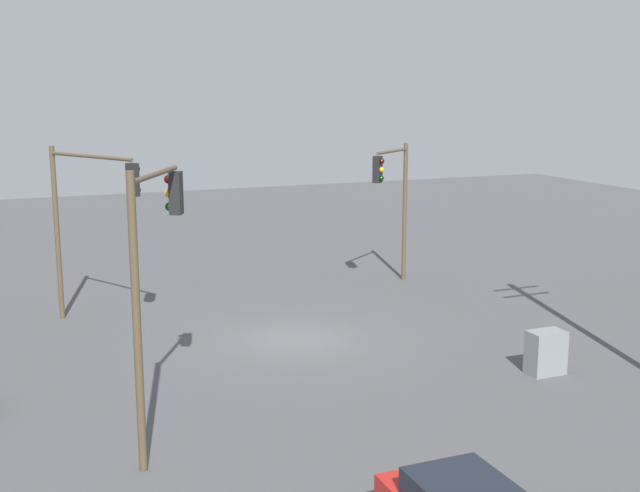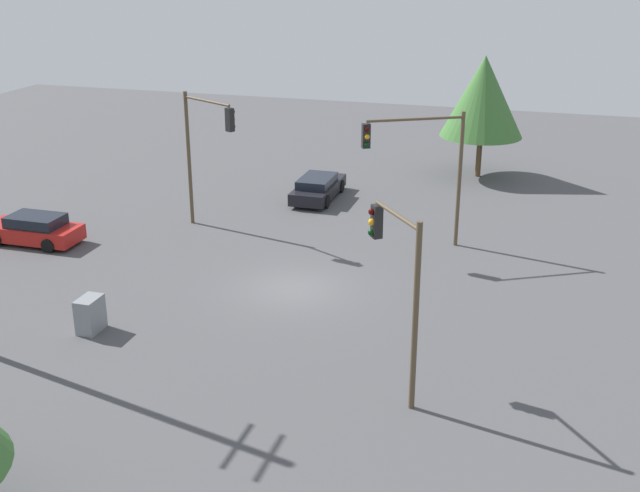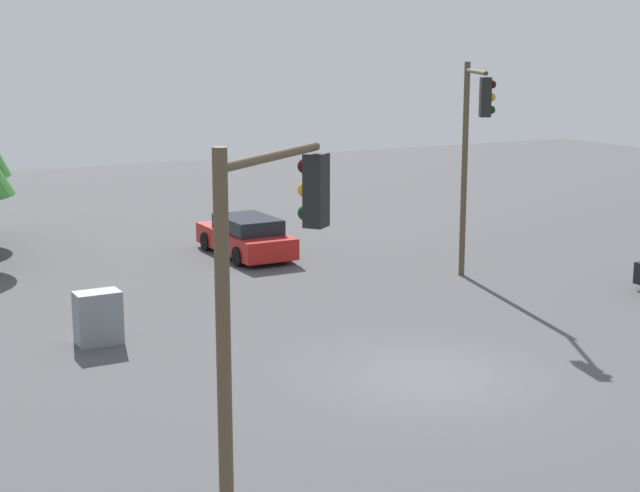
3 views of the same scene
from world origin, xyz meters
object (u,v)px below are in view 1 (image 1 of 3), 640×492
at_px(traffic_signal_main, 153,259).
at_px(traffic_signal_cross, 394,191).
at_px(traffic_signal_aux, 86,205).
at_px(electrical_cabinet, 546,352).

height_order(traffic_signal_main, traffic_signal_cross, traffic_signal_main).
bearing_deg(traffic_signal_aux, traffic_signal_cross, 67.84).
relative_size(traffic_signal_main, traffic_signal_cross, 1.11).
xyz_separation_m(traffic_signal_main, electrical_cabinet, (-11.30, -0.47, -3.79)).
bearing_deg(traffic_signal_aux, electrical_cabinet, 21.13).
height_order(traffic_signal_main, traffic_signal_aux, traffic_signal_main).
distance_m(traffic_signal_main, traffic_signal_cross, 16.85).
distance_m(traffic_signal_main, traffic_signal_aux, 10.23).
bearing_deg(traffic_signal_main, traffic_signal_aux, 29.87).
distance_m(traffic_signal_main, electrical_cabinet, 11.92).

